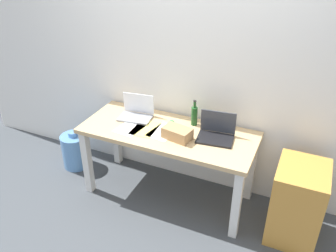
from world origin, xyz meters
TOP-DOWN VIEW (x-y plane):
  - ground_plane at (0.00, 0.00)m, footprint 8.00×8.00m
  - back_wall at (0.00, 0.39)m, footprint 5.20×0.08m
  - desk at (0.00, 0.00)m, footprint 1.60×0.67m
  - laptop_left at (-0.39, 0.11)m, footprint 0.33×0.25m
  - laptop_right at (0.43, 0.06)m, footprint 0.34×0.27m
  - beer_bottle at (0.17, 0.21)m, footprint 0.06×0.06m
  - computer_mouse at (-0.02, 0.12)m, footprint 0.08×0.11m
  - cardboard_box at (0.13, -0.09)m, footprint 0.27×0.19m
  - paper_sheet_front_left at (-0.34, -0.08)m, footprint 0.24×0.32m
  - paper_sheet_center at (-0.03, -0.03)m, footprint 0.25×0.33m
  - paper_yellow_folder at (-0.21, -0.05)m, footprint 0.22×0.30m
  - water_cooler_jug at (-1.13, 0.02)m, footprint 0.29×0.29m
  - filing_cabinet at (1.19, -0.04)m, footprint 0.40×0.48m

SIDE VIEW (x-z plane):
  - ground_plane at x=0.00m, z-range 0.00..0.00m
  - water_cooler_jug at x=-1.13m, z-range -0.02..0.41m
  - filing_cabinet at x=1.19m, z-range 0.00..0.69m
  - desk at x=0.00m, z-range 0.26..0.99m
  - paper_sheet_front_left at x=-0.34m, z-range 0.73..0.73m
  - paper_sheet_center at x=-0.03m, z-range 0.73..0.73m
  - paper_yellow_folder at x=-0.21m, z-range 0.73..0.73m
  - computer_mouse at x=-0.02m, z-range 0.73..0.77m
  - laptop_right at x=0.43m, z-range 0.67..0.89m
  - laptop_left at x=-0.39m, z-range 0.67..0.89m
  - cardboard_box at x=0.13m, z-range 0.73..0.83m
  - beer_bottle at x=0.17m, z-range 0.71..0.95m
  - back_wall at x=0.00m, z-range 0.00..2.60m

